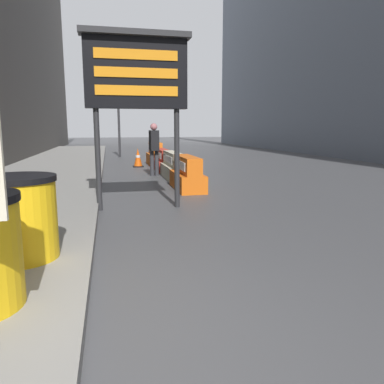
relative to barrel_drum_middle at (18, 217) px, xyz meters
name	(u,v)px	position (x,y,z in m)	size (l,w,h in m)	color
ground_plane	(83,356)	(0.74, -1.74, -0.59)	(120.00, 120.00, 0.00)	#474749
barrel_drum_middle	(18,217)	(0.00, 0.00, 0.00)	(0.82, 0.82, 0.89)	yellow
message_board	(136,75)	(1.50, 2.90, 1.88)	(1.96, 0.36, 3.21)	#28282B
jersey_barrier_orange_far	(187,175)	(2.86, 4.93, -0.22)	(0.62, 1.73, 0.83)	orange
jersey_barrier_cream	(173,167)	(2.86, 7.05, -0.24)	(0.52, 2.01, 0.80)	beige
jersey_barrier_red_striped	(163,161)	(2.86, 9.21, -0.25)	(0.55, 2.02, 0.77)	red
jersey_barrier_orange_near	(155,155)	(2.86, 11.41, -0.18)	(0.61, 1.78, 0.94)	orange
traffic_cone_near	(138,158)	(2.09, 10.72, -0.23)	(0.41, 0.41, 0.73)	black
traffic_cone_mid	(166,157)	(3.38, 11.91, -0.32)	(0.32, 0.32, 0.56)	black
traffic_light_near_curb	(118,105)	(1.55, 15.97, 2.10)	(0.28, 0.45, 3.70)	#2D2D30
pedestrian_worker	(154,145)	(2.39, 7.85, 0.40)	(0.29, 0.45, 1.67)	#333338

